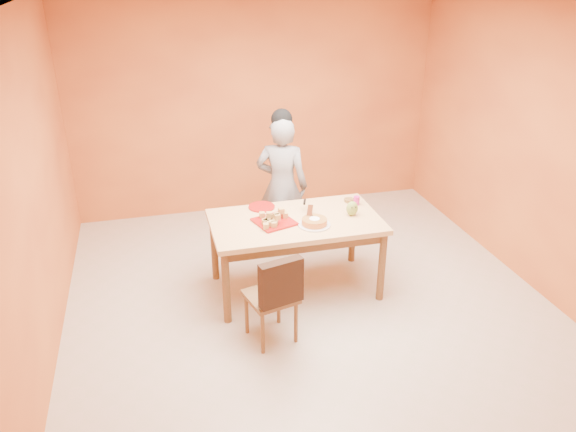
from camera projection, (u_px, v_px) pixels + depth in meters
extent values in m
plane|color=beige|center=(312.00, 309.00, 5.29)|extent=(5.00, 5.00, 0.00)
plane|color=white|center=(319.00, 4.00, 4.14)|extent=(5.00, 5.00, 0.00)
plane|color=orange|center=(256.00, 105.00, 6.91)|extent=(4.50, 0.00, 4.50)
plane|color=orange|center=(28.00, 202.00, 4.20)|extent=(0.00, 5.00, 5.00)
plane|color=orange|center=(546.00, 153.00, 5.22)|extent=(0.00, 5.00, 5.00)
cube|color=#E3B377|center=(296.00, 222.00, 5.31)|extent=(1.60, 0.90, 0.05)
cube|color=brown|center=(296.00, 229.00, 5.34)|extent=(1.48, 0.78, 0.10)
cylinder|color=brown|center=(226.00, 288.00, 4.96)|extent=(0.07, 0.07, 0.71)
cylinder|color=brown|center=(214.00, 248.00, 5.64)|extent=(0.07, 0.07, 0.71)
cylinder|color=brown|center=(382.00, 267.00, 5.29)|extent=(0.07, 0.07, 0.71)
cylinder|color=brown|center=(353.00, 231.00, 5.98)|extent=(0.07, 0.07, 0.71)
imported|color=gray|center=(282.00, 186.00, 6.03)|extent=(0.66, 0.56, 1.53)
cube|color=maroon|center=(274.00, 222.00, 5.23)|extent=(0.42, 0.42, 0.02)
cylinder|color=maroon|center=(262.00, 207.00, 5.54)|extent=(0.30, 0.30, 0.02)
cylinder|color=silver|center=(314.00, 225.00, 5.18)|extent=(0.37, 0.37, 0.01)
cylinder|color=orange|center=(314.00, 222.00, 5.16)|extent=(0.26, 0.26, 0.05)
cube|color=white|center=(310.00, 210.00, 5.31)|extent=(0.13, 0.26, 0.01)
ellipsoid|color=olive|center=(352.00, 208.00, 5.35)|extent=(0.14, 0.13, 0.14)
cylinder|color=#BA1C79|center=(357.00, 201.00, 5.59)|extent=(0.07, 0.07, 0.09)
cylinder|color=#3C2310|center=(349.00, 200.00, 5.67)|extent=(0.11, 0.11, 0.03)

